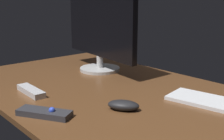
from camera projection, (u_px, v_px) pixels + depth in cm
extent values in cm
cube|color=brown|center=(108.00, 91.00, 119.80)|extent=(140.00, 84.00, 2.00)
cylinder|color=#BDBDBD|center=(100.00, 69.00, 149.61)|extent=(20.43, 20.43, 1.51)
cylinder|color=#BDBDBD|center=(100.00, 62.00, 148.66)|extent=(3.26, 3.26, 6.20)
cube|color=black|center=(99.00, 24.00, 143.92)|extent=(56.25, 9.18, 32.23)
cube|color=silver|center=(221.00, 104.00, 101.28)|extent=(38.62, 19.84, 1.29)
ellipsoid|color=black|center=(123.00, 105.00, 97.10)|extent=(12.12, 10.75, 3.39)
cube|color=#2D2D33|center=(44.00, 113.00, 92.40)|extent=(18.15, 13.95, 1.97)
sphere|color=blue|center=(52.00, 110.00, 91.25)|extent=(1.97, 1.97, 1.97)
cube|color=#B7B7BC|center=(31.00, 91.00, 113.47)|extent=(17.19, 5.01, 2.23)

